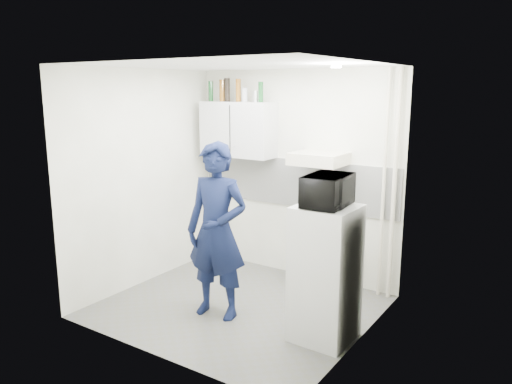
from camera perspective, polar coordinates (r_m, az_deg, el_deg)
The scene contains 24 objects.
floor at distance 5.68m, azimuth -2.06°, elevation -12.93°, with size 2.80×2.80×0.00m, color #55544A.
ceiling at distance 5.16m, azimuth -2.28°, elevation 14.30°, with size 2.80×2.80×0.00m, color white.
wall_back at distance 6.30m, azimuth 4.47°, elevation 1.97°, with size 2.80×2.80×0.00m, color white.
wall_left at distance 6.17m, azimuth -12.79°, elevation 1.50°, with size 2.60×2.60×0.00m, color white.
wall_right at distance 4.61m, azimuth 12.13°, elevation -1.95°, with size 2.60×2.60×0.00m, color white.
person at distance 5.19m, azimuth -4.49°, elevation -4.47°, with size 0.67×0.44×1.85m, color black.
stove at distance 6.08m, azimuth 7.38°, elevation -6.86°, with size 0.55×0.55×0.88m, color beige.
fridge at distance 4.81m, azimuth 7.92°, elevation -9.23°, with size 0.54×0.54×1.31m, color silver.
stove_top at distance 5.95m, azimuth 7.49°, elevation -2.69°, with size 0.53×0.53×0.03m, color black.
saucepan at distance 5.94m, azimuth 6.52°, elevation -2.04°, with size 0.18×0.18×0.10m, color silver.
microwave at distance 4.59m, azimuth 8.21°, elevation 0.16°, with size 0.36×0.53×0.29m, color black.
bottle_a at distance 6.73m, azimuth -5.20°, elevation 11.40°, with size 0.06×0.06×0.26m, color #144C1E.
bottle_b at distance 6.61m, azimuth -3.89°, elevation 11.49°, with size 0.07×0.07×0.28m, color brown.
bottle_c at distance 6.56m, azimuth -3.32°, elevation 11.58°, with size 0.07×0.07×0.30m, color black.
bottle_d at distance 6.46m, azimuth -2.04°, elevation 11.54°, with size 0.06×0.06×0.29m, color brown.
canister_a at distance 6.40m, azimuth -1.30°, elevation 11.04°, with size 0.07×0.07×0.17m, color #B2B7BC.
canister_b at distance 6.31m, azimuth -0.10°, elevation 10.87°, with size 0.07×0.07×0.14m, color silver.
bottle_e at distance 6.27m, azimuth 0.54°, elevation 11.36°, with size 0.06×0.06×0.25m, color #144C1E.
upper_cabinet at distance 6.49m, azimuth -2.06°, elevation 7.18°, with size 1.00×0.35×0.70m, color silver.
range_hood at distance 5.84m, azimuth 7.18°, elevation 3.80°, with size 0.60×0.50×0.14m, color beige.
backsplash at distance 6.31m, azimuth 4.39°, elevation 1.06°, with size 2.74×0.03×0.60m, color white.
pipe_a at distance 5.72m, azimuth 15.51°, elevation 0.55°, with size 0.05×0.05×2.60m, color beige.
pipe_b at distance 5.76m, azimuth 14.38°, elevation 0.68°, with size 0.04×0.04×2.60m, color beige.
ceiling_spot_fixture at distance 4.83m, azimuth 9.16°, elevation 13.97°, with size 0.10×0.10×0.02m, color white.
Camera 1 is at (3.01, -4.18, 2.38)m, focal length 35.00 mm.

